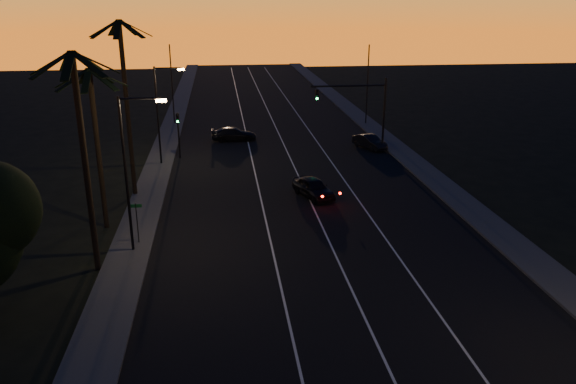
{
  "coord_description": "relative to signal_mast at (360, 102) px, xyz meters",
  "views": [
    {
      "loc": [
        -5.72,
        -10.35,
        13.89
      ],
      "look_at": [
        -1.86,
        21.08,
        2.9
      ],
      "focal_mm": 35.0,
      "sensor_mm": 36.0,
      "label": 1
    }
  ],
  "objects": [
    {
      "name": "lane_stripe_right",
      "position": [
        -3.14,
        -9.99,
        -4.76
      ],
      "size": [
        0.12,
        160.0,
        0.01
      ],
      "primitive_type": "cube",
      "color": "silver",
      "rests_on": "road"
    },
    {
      "name": "sidewalk_left",
      "position": [
        -18.34,
        -9.99,
        -4.7
      ],
      "size": [
        2.4,
        170.0,
        0.16
      ],
      "primitive_type": "cube",
      "color": "#393936",
      "rests_on": "ground"
    },
    {
      "name": "palm_mid",
      "position": [
        -20.34,
        -15.99,
        1.47
      ],
      "size": [
        4.25,
        4.16,
        10.03
      ],
      "color": "black",
      "rests_on": "ground"
    },
    {
      "name": "far_pole_right",
      "position": [
        3.86,
        12.01,
        -0.28
      ],
      "size": [
        0.14,
        0.14,
        9.0
      ],
      "primitive_type": "cylinder",
      "color": "black",
      "rests_on": "ground"
    },
    {
      "name": "sidewalk_right",
      "position": [
        4.06,
        -9.99,
        -4.7
      ],
      "size": [
        2.4,
        170.0,
        0.16
      ],
      "primitive_type": "cube",
      "color": "#393936",
      "rests_on": "ground"
    },
    {
      "name": "street_sign",
      "position": [
        -17.94,
        -18.99,
        -3.13
      ],
      "size": [
        0.7,
        0.06,
        2.6
      ],
      "color": "black",
      "rests_on": "ground"
    },
    {
      "name": "streetlight_left_near",
      "position": [
        -17.84,
        -19.99,
        0.54
      ],
      "size": [
        2.55,
        0.26,
        9.0
      ],
      "color": "black",
      "rests_on": "ground"
    },
    {
      "name": "lane_stripe_left",
      "position": [
        -10.14,
        -9.99,
        -4.76
      ],
      "size": [
        0.12,
        160.0,
        0.01
      ],
      "primitive_type": "cube",
      "color": "silver",
      "rests_on": "road"
    },
    {
      "name": "signal_mast",
      "position": [
        0.0,
        0.0,
        0.0
      ],
      "size": [
        7.1,
        0.41,
        7.0
      ],
      "color": "black",
      "rests_on": "ground"
    },
    {
      "name": "far_pole_left",
      "position": [
        -18.14,
        15.01,
        -0.28
      ],
      "size": [
        0.14,
        0.14,
        9.0
      ],
      "primitive_type": "cylinder",
      "color": "black",
      "rests_on": "ground"
    },
    {
      "name": "right_car",
      "position": [
        1.48,
        1.32,
        -4.12
      ],
      "size": [
        2.86,
        4.18,
        1.3
      ],
      "color": "black",
      "rests_on": "road"
    },
    {
      "name": "palm_near",
      "position": [
        -19.74,
        -21.99,
        2.29
      ],
      "size": [
        4.25,
        4.16,
        11.53
      ],
      "color": "black",
      "rests_on": "ground"
    },
    {
      "name": "cross_car",
      "position": [
        -11.54,
        6.15,
        -4.1
      ],
      "size": [
        4.6,
        1.88,
        1.33
      ],
      "color": "black",
      "rests_on": "road"
    },
    {
      "name": "palm_far",
      "position": [
        -19.34,
        -9.99,
        2.83
      ],
      "size": [
        4.25,
        4.16,
        12.53
      ],
      "color": "black",
      "rests_on": "ground"
    },
    {
      "name": "streetlight_left_far",
      "position": [
        -17.82,
        -1.99,
        0.28
      ],
      "size": [
        2.55,
        0.26,
        8.5
      ],
      "color": "black",
      "rests_on": "ground"
    },
    {
      "name": "lane_stripe_mid",
      "position": [
        -6.64,
        -9.99,
        -4.76
      ],
      "size": [
        0.12,
        160.0,
        0.01
      ],
      "primitive_type": "cube",
      "color": "silver",
      "rests_on": "road"
    },
    {
      "name": "signal_post",
      "position": [
        -16.64,
        -0.01,
        -1.89
      ],
      "size": [
        0.28,
        0.37,
        4.2
      ],
      "color": "black",
      "rests_on": "ground"
    },
    {
      "name": "road",
      "position": [
        -7.14,
        -9.99,
        -4.78
      ],
      "size": [
        20.0,
        170.0,
        0.01
      ],
      "primitive_type": "cube",
      "color": "black",
      "rests_on": "ground"
    },
    {
      "name": "lead_car",
      "position": [
        -6.27,
        -11.96,
        -4.05
      ],
      "size": [
        3.15,
        4.96,
        1.43
      ],
      "color": "black",
      "rests_on": "road"
    }
  ]
}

